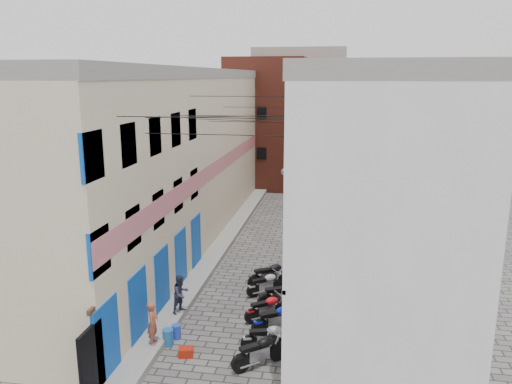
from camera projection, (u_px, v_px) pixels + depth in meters
The scene contains 20 objects.
plinth at pixel (225, 241), 26.27m from camera, with size 0.90×26.00×0.25m, color gray.
building_left at pixel (168, 158), 25.71m from camera, with size 5.10×27.00×9.00m.
building_right at pixel (365, 163), 24.11m from camera, with size 5.94×26.00×9.00m.
building_far_brick_left at pixel (268, 123), 39.55m from camera, with size 6.00×6.00×10.00m, color maroon.
building_far_brick_right at pixel (331, 134), 40.88m from camera, with size 5.00×6.00×8.00m, color maroon.
building_far_concrete at pixel (299, 112), 44.87m from camera, with size 8.00×5.00×11.00m, color gray.
far_shopfront at pixel (288, 177), 37.40m from camera, with size 2.00×0.30×2.40m, color black.
overhead_wires at pixel (242, 116), 19.20m from camera, with size 5.80×13.02×1.32m.
motorcycle_a at pixel (260, 350), 15.05m from camera, with size 0.60×1.90×1.10m, color black, non-canonical shape.
motorcycle_b at pixel (269, 336), 15.90m from camera, with size 0.57×1.81×1.05m, color #A09FA4, non-canonical shape.
motorcycle_c at pixel (278, 317), 17.05m from camera, with size 0.62×1.96×1.14m, color #0C1CB4, non-canonical shape.
motorcycle_d at pixel (267, 307), 17.95m from camera, with size 0.56×1.78×1.03m, color red, non-canonical shape.
motorcycle_e at pixel (284, 293), 18.83m from camera, with size 0.67×2.12×1.23m, color black, non-canonical shape.
motorcycle_f at pixel (266, 283), 20.07m from camera, with size 0.55×1.74×1.01m, color #AAAAAF, non-canonical shape.
motorcycle_g at pixel (271, 274), 20.77m from camera, with size 0.64×2.03×1.18m, color black, non-canonical shape.
person_a at pixel (153, 323), 15.84m from camera, with size 0.52×0.34×1.42m, color #A0503A.
person_b at pixel (181, 294), 17.99m from camera, with size 0.69×0.53×1.41m, color #2D2F44.
water_jug_near at pixel (168, 337), 16.30m from camera, with size 0.36×0.36×0.56m, color #2162A6.
water_jug_far at pixel (176, 332), 16.74m from camera, with size 0.31×0.31×0.48m, color blue.
red_crate at pixel (186, 352), 15.69m from camera, with size 0.45×0.34×0.28m, color #A11C0B.
Camera 1 is at (3.78, -11.36, 8.61)m, focal length 35.00 mm.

